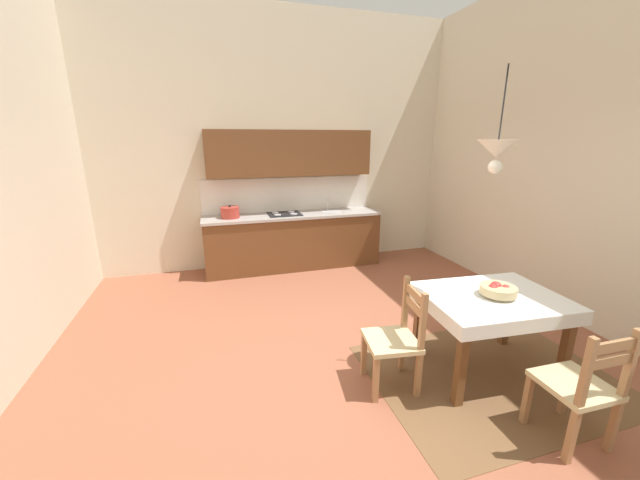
{
  "coord_description": "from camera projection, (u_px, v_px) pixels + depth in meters",
  "views": [
    {
      "loc": [
        -1.11,
        -2.85,
        2.07
      ],
      "look_at": [
        -0.02,
        0.76,
        1.0
      ],
      "focal_mm": 20.12,
      "sensor_mm": 36.0,
      "label": 1
    }
  ],
  "objects": [
    {
      "name": "ground_plane",
      "position": [
        345.0,
        363.0,
        3.51
      ],
      "size": [
        6.24,
        6.65,
        0.1
      ],
      "primitive_type": "cube",
      "color": "#99563D"
    },
    {
      "name": "wall_back",
      "position": [
        280.0,
        143.0,
        5.79
      ],
      "size": [
        6.24,
        0.12,
        4.0
      ],
      "primitive_type": "cube",
      "color": "beige",
      "rests_on": "ground_plane"
    },
    {
      "name": "wall_right",
      "position": [
        606.0,
        145.0,
        3.75
      ],
      "size": [
        0.12,
        6.65,
        4.0
      ],
      "primitive_type": "cube",
      "color": "beige",
      "rests_on": "ground_plane"
    },
    {
      "name": "area_rug",
      "position": [
        490.0,
        376.0,
        3.24
      ],
      "size": [
        2.1,
        1.6,
        0.01
      ],
      "primitive_type": "cube",
      "color": "brown",
      "rests_on": "ground_plane"
    },
    {
      "name": "kitchen_cabinetry",
      "position": [
        292.0,
        216.0,
        5.83
      ],
      "size": [
        2.85,
        0.63,
        2.2
      ],
      "color": "brown",
      "rests_on": "ground_plane"
    },
    {
      "name": "dining_table",
      "position": [
        490.0,
        310.0,
        3.16
      ],
      "size": [
        1.23,
        0.97,
        0.75
      ],
      "color": "brown",
      "rests_on": "ground_plane"
    },
    {
      "name": "dining_chair_camera_side",
      "position": [
        580.0,
        387.0,
        2.43
      ],
      "size": [
        0.43,
        0.43,
        0.93
      ],
      "color": "#D1BC89",
      "rests_on": "ground_plane"
    },
    {
      "name": "dining_chair_tv_side",
      "position": [
        396.0,
        339.0,
        3.01
      ],
      "size": [
        0.48,
        0.48,
        0.93
      ],
      "color": "#D1BC89",
      "rests_on": "ground_plane"
    },
    {
      "name": "fruit_bowl",
      "position": [
        498.0,
        290.0,
        3.09
      ],
      "size": [
        0.3,
        0.3,
        0.12
      ],
      "color": "tan",
      "rests_on": "dining_table"
    },
    {
      "name": "pendant_lamp",
      "position": [
        497.0,
        150.0,
        2.8
      ],
      "size": [
        0.32,
        0.32,
        0.8
      ],
      "color": "black"
    }
  ]
}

